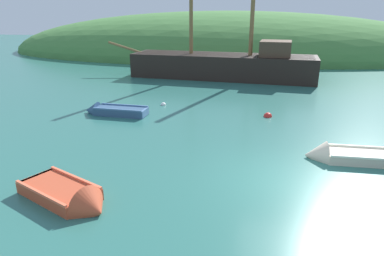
# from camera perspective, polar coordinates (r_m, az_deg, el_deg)

# --- Properties ---
(ground_plane) EXTENTS (120.00, 120.00, 0.00)m
(ground_plane) POSITION_cam_1_polar(r_m,az_deg,el_deg) (11.04, 14.81, -8.39)
(ground_plane) COLOR #2D6B60
(shore_hill) EXTENTS (54.63, 21.93, 10.03)m
(shore_hill) POSITION_cam_1_polar(r_m,az_deg,el_deg) (42.79, 5.78, 12.25)
(shore_hill) COLOR #477F3D
(shore_hill) RESTS_ON ground
(sailing_ship) EXTENTS (16.73, 4.69, 10.86)m
(sailing_ship) POSITION_cam_1_polar(r_m,az_deg,el_deg) (26.90, 5.42, 9.76)
(sailing_ship) COLOR black
(sailing_ship) RESTS_ON ground
(rowboat_portside) EXTENTS (3.16, 2.31, 1.14)m
(rowboat_portside) POSITION_cam_1_polar(r_m,az_deg,el_deg) (10.06, -19.64, -11.03)
(rowboat_portside) COLOR #C64C2D
(rowboat_portside) RESTS_ON ground
(rowboat_center) EXTENTS (3.77, 1.18, 1.08)m
(rowboat_center) POSITION_cam_1_polar(r_m,az_deg,el_deg) (13.20, 25.16, -4.52)
(rowboat_center) COLOR beige
(rowboat_center) RESTS_ON ground
(rowboat_near_dock) EXTENTS (3.31, 1.13, 0.93)m
(rowboat_near_dock) POSITION_cam_1_polar(r_m,az_deg,el_deg) (17.69, -13.14, 2.66)
(rowboat_near_dock) COLOR #335175
(rowboat_near_dock) RESTS_ON ground
(buoy_red) EXTENTS (0.42, 0.42, 0.42)m
(buoy_red) POSITION_cam_1_polar(r_m,az_deg,el_deg) (17.29, 12.57, 1.87)
(buoy_red) COLOR red
(buoy_red) RESTS_ON ground
(buoy_white) EXTENTS (0.30, 0.30, 0.30)m
(buoy_white) POSITION_cam_1_polar(r_m,az_deg,el_deg) (19.07, -4.81, 3.86)
(buoy_white) COLOR white
(buoy_white) RESTS_ON ground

